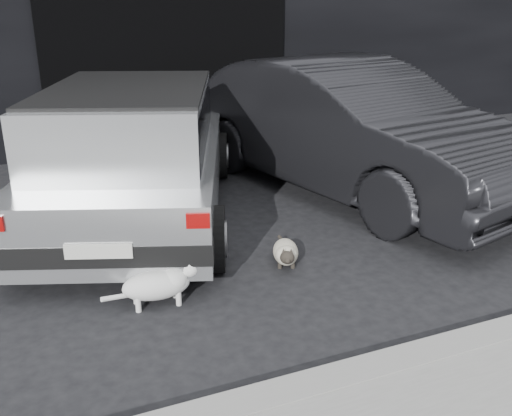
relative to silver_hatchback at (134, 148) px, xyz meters
name	(u,v)px	position (x,y,z in m)	size (l,w,h in m)	color
ground	(181,247)	(0.23, -0.98, -0.84)	(80.00, 80.00, 0.00)	black
garage_opening	(170,70)	(1.23, 3.01, 0.46)	(4.00, 0.10, 2.60)	black
curb	(420,358)	(1.23, -3.58, -0.78)	(18.00, 0.25, 0.12)	gray
silver_hatchback	(134,148)	(0.00, 0.00, 0.00)	(3.20, 4.57, 1.54)	silver
second_car	(346,127)	(2.75, 0.00, 0.00)	(1.78, 5.11, 1.68)	black
cat_siamese	(286,253)	(1.06, -1.75, -0.73)	(0.41, 0.70, 0.25)	beige
cat_white	(161,283)	(-0.23, -2.04, -0.65)	(0.85, 0.32, 0.40)	silver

